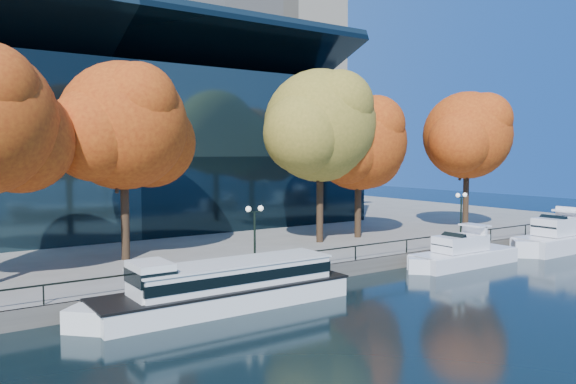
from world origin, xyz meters
TOP-DOWN VIEW (x-y plane):
  - ground at (0.00, 0.00)m, footprint 160.00×160.00m
  - promenade at (0.00, 36.38)m, footprint 90.00×67.08m
  - railing at (0.00, 3.25)m, footprint 88.20×0.08m
  - convention_building at (-4.00, 31.79)m, footprint 50.00×24.57m
  - office_tower at (28.00, 55.00)m, footprint 22.50×22.50m
  - tour_boat at (-6.63, 0.93)m, footprint 15.61×3.48m
  - cruiser_near at (13.22, 0.92)m, footprint 10.33×2.66m
  - cruiser_far at (25.15, 0.29)m, footprint 11.30×3.13m
  - tree_2 at (-7.76, 12.24)m, footprint 10.83×8.88m
  - tree_3 at (7.93, 10.72)m, footprint 11.43×9.37m
  - tree_4 at (12.29, 10.96)m, footprint 10.34×8.48m
  - tree_5 at (24.24, 8.93)m, footprint 10.36×8.50m
  - lamp_1 at (-2.30, 4.50)m, footprint 1.26×0.36m
  - lamp_2 at (17.69, 4.50)m, footprint 1.26×0.36m

SIDE VIEW (x-z plane):
  - ground at x=0.00m, z-range 0.00..0.00m
  - promenade at x=0.00m, z-range 0.00..1.00m
  - cruiser_near at x=13.22m, z-range -0.57..2.43m
  - cruiser_far at x=25.15m, z-range -0.67..3.02m
  - tour_boat at x=-6.63m, z-range -0.22..2.74m
  - railing at x=0.00m, z-range 1.44..2.43m
  - lamp_1 at x=-2.30m, z-range 1.97..6.00m
  - lamp_2 at x=17.69m, z-range 1.97..6.00m
  - convention_building at x=-4.00m, z-range -2.21..19.22m
  - tree_4 at x=12.29m, z-range 2.88..15.27m
  - tree_5 at x=24.24m, z-range 3.25..16.40m
  - tree_2 at x=-7.76m, z-range 3.23..16.72m
  - tree_3 at x=7.93m, z-range 3.29..17.39m
  - office_tower at x=28.00m, z-range 0.07..65.97m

